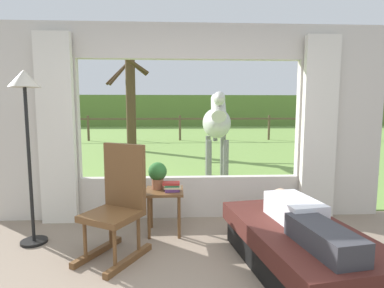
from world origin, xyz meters
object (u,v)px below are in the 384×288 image
(reclining_person, at_px, (303,218))
(potted_plant, at_px, (158,174))
(rocking_chair, at_px, (118,202))
(pasture_tree, at_px, (130,100))
(recliner_sofa, at_px, (299,248))
(side_table, at_px, (164,198))
(horse, at_px, (217,124))
(book_stack, at_px, (172,187))
(floor_lamp_left, at_px, (26,105))

(reclining_person, relative_size, potted_plant, 4.49)
(rocking_chair, relative_size, pasture_tree, 0.34)
(potted_plant, bearing_deg, recliner_sofa, -37.31)
(recliner_sofa, distance_m, potted_plant, 1.74)
(recliner_sofa, relative_size, side_table, 3.50)
(recliner_sofa, bearing_deg, horse, 85.58)
(book_stack, bearing_deg, pasture_tree, 101.58)
(recliner_sofa, distance_m, reclining_person, 0.31)
(horse, bearing_deg, recliner_sofa, 99.73)
(recliner_sofa, bearing_deg, book_stack, 133.04)
(side_table, distance_m, horse, 2.83)
(reclining_person, height_order, book_stack, reclining_person)
(reclining_person, bearing_deg, potted_plant, 132.13)
(floor_lamp_left, xyz_separation_m, horse, (2.38, 2.77, -0.36))
(recliner_sofa, height_order, side_table, side_table)
(side_table, distance_m, pasture_tree, 7.32)
(pasture_tree, bearing_deg, floor_lamp_left, -90.44)
(reclining_person, relative_size, horse, 0.79)
(reclining_person, xyz_separation_m, horse, (-0.30, 3.56, 0.63))
(rocking_chair, bearing_deg, book_stack, 71.54)
(reclining_person, relative_size, side_table, 2.76)
(book_stack, bearing_deg, rocking_chair, -137.83)
(recliner_sofa, bearing_deg, potted_plant, 133.46)
(potted_plant, distance_m, horse, 2.74)
(reclining_person, xyz_separation_m, book_stack, (-1.16, 0.94, 0.05))
(potted_plant, height_order, book_stack, potted_plant)
(book_stack, relative_size, horse, 0.12)
(potted_plant, xyz_separation_m, horse, (1.03, 2.50, 0.45))
(potted_plant, bearing_deg, book_stack, -34.29)
(pasture_tree, bearing_deg, reclining_person, -72.04)
(recliner_sofa, relative_size, pasture_tree, 0.55)
(reclining_person, distance_m, rocking_chair, 1.75)
(rocking_chair, height_order, pasture_tree, pasture_tree)
(recliner_sofa, distance_m, book_stack, 1.51)
(recliner_sofa, height_order, rocking_chair, rocking_chair)
(book_stack, distance_m, floor_lamp_left, 1.79)
(book_stack, height_order, horse, horse)
(book_stack, bearing_deg, floor_lamp_left, -174.22)
(recliner_sofa, relative_size, potted_plant, 5.69)
(reclining_person, height_order, potted_plant, potted_plant)
(recliner_sofa, xyz_separation_m, potted_plant, (-1.33, 1.01, 0.48))
(recliner_sofa, relative_size, reclining_person, 1.27)
(horse, bearing_deg, rocking_chair, 70.73)
(side_table, bearing_deg, book_stack, -31.82)
(floor_lamp_left, xyz_separation_m, pasture_tree, (0.06, 7.29, 0.20))
(reclining_person, bearing_deg, floor_lamp_left, 154.29)
(reclining_person, distance_m, horse, 3.63)
(recliner_sofa, height_order, horse, horse)
(rocking_chair, bearing_deg, side_table, 79.89)
(reclining_person, xyz_separation_m, pasture_tree, (-2.62, 8.08, 1.19))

